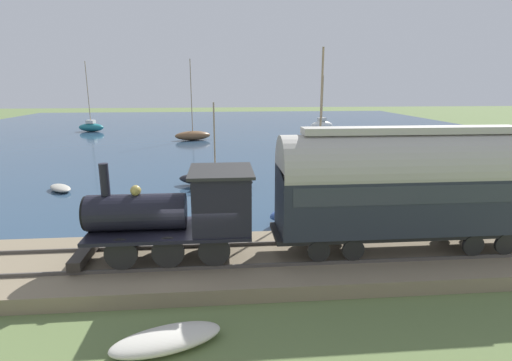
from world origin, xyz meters
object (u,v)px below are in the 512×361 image
at_px(steam_locomotive, 185,208).
at_px(sailboat_blue, 317,204).
at_px(sailboat_teal, 91,127).
at_px(rowboat_far_out, 60,188).
at_px(sailboat_brown, 193,135).
at_px(beached_dinghy, 167,340).
at_px(sailboat_white, 322,125).
at_px(passenger_coach, 407,183).
at_px(sailboat_black, 215,179).

height_order(steam_locomotive, sailboat_blue, sailboat_blue).
xyz_separation_m(sailboat_teal, rowboat_far_out, (-32.40, -7.85, -0.48)).
bearing_deg(sailboat_brown, rowboat_far_out, 149.51).
bearing_deg(rowboat_far_out, sailboat_blue, -62.16).
height_order(sailboat_brown, sailboat_blue, sailboat_brown).
bearing_deg(beached_dinghy, sailboat_blue, -32.23).
relative_size(sailboat_brown, sailboat_white, 1.21).
relative_size(passenger_coach, sailboat_black, 1.78).
xyz_separation_m(passenger_coach, beached_dinghy, (-4.21, 8.03, -2.84)).
xyz_separation_m(passenger_coach, sailboat_brown, (34.03, 9.77, -2.46)).
height_order(passenger_coach, sailboat_blue, sailboat_blue).
relative_size(passenger_coach, sailboat_blue, 1.17).
relative_size(steam_locomotive, sailboat_blue, 0.74).
height_order(sailboat_brown, sailboat_white, sailboat_brown).
distance_m(sailboat_white, sailboat_blue, 37.74).
relative_size(steam_locomotive, passenger_coach, 0.63).
bearing_deg(sailboat_brown, steam_locomotive, 169.59).
bearing_deg(sailboat_blue, rowboat_far_out, 35.15).
bearing_deg(rowboat_far_out, sailboat_white, 11.29).
relative_size(sailboat_black, sailboat_blue, 0.66).
bearing_deg(sailboat_teal, sailboat_black, -141.69).
bearing_deg(beached_dinghy, sailboat_black, -3.89).
bearing_deg(rowboat_far_out, sailboat_teal, 63.33).
height_order(sailboat_black, beached_dinghy, sailboat_black).
bearing_deg(sailboat_teal, beached_dinghy, -151.43).
bearing_deg(sailboat_blue, sailboat_brown, -17.11).
distance_m(sailboat_black, sailboat_blue, 8.03).
bearing_deg(beached_dinghy, rowboat_far_out, 28.06).
bearing_deg(sailboat_brown, sailboat_blue, -177.84).
height_order(sailboat_black, sailboat_teal, sailboat_teal).
bearing_deg(steam_locomotive, beached_dinghy, 177.05).
height_order(steam_locomotive, sailboat_white, sailboat_white).
distance_m(sailboat_teal, sailboat_blue, 44.50).
relative_size(sailboat_brown, sailboat_blue, 1.13).
height_order(sailboat_brown, sailboat_teal, sailboat_teal).
distance_m(sailboat_blue, rowboat_far_out, 15.92).
bearing_deg(steam_locomotive, sailboat_brown, 3.30).
bearing_deg(sailboat_teal, passenger_coach, -141.19).
distance_m(sailboat_black, sailboat_teal, 36.62).
xyz_separation_m(sailboat_blue, rowboat_far_out, (5.93, 14.77, -0.35)).
height_order(steam_locomotive, sailboat_brown, sailboat_brown).
bearing_deg(sailboat_blue, sailboat_teal, -2.43).
height_order(sailboat_black, rowboat_far_out, sailboat_black).
xyz_separation_m(sailboat_teal, sailboat_blue, (-38.32, -22.62, -0.14)).
bearing_deg(beached_dinghy, steam_locomotive, -2.95).
distance_m(sailboat_teal, beached_dinghy, 50.99).
bearing_deg(sailboat_black, steam_locomotive, -165.88).
xyz_separation_m(sailboat_brown, sailboat_blue, (-28.26, -8.04, -0.05)).
distance_m(sailboat_brown, sailboat_blue, 29.38).
bearing_deg(beached_dinghy, sailboat_brown, 2.61).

